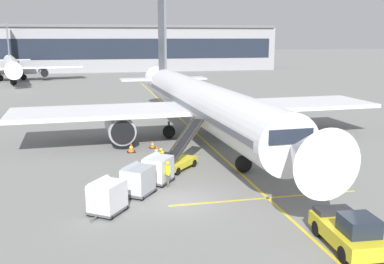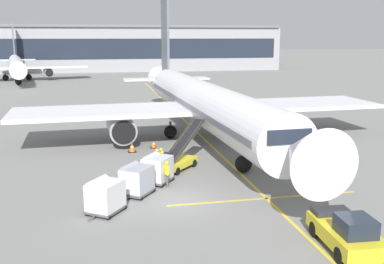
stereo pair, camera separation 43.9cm
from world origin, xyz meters
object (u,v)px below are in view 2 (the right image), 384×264
object	(u,v)px
parked_airplane	(202,103)
safety_cone_nose_mark	(157,151)
ground_crew_by_carts	(161,158)
ground_crew_marshaller	(162,161)
baggage_cart_third	(105,196)
pushback_tug	(347,232)
distant_airplane	(16,66)
baggage_cart_second	(136,179)
safety_cone_wingtip	(132,148)
baggage_cart_lead	(157,168)
safety_cone_engine_keepout	(154,144)
ground_crew_by_loader	(167,172)
belt_loader	(179,157)

from	to	relation	value
parked_airplane	safety_cone_nose_mark	distance (m)	7.94
ground_crew_by_carts	ground_crew_marshaller	size ratio (longest dim) A/B	1.00
baggage_cart_third	safety_cone_nose_mark	xyz separation A→B (m)	(4.45, 11.70, -0.62)
baggage_cart_third	pushback_tug	world-z (taller)	baggage_cart_third
parked_airplane	distant_airplane	world-z (taller)	parked_airplane
baggage_cart_second	safety_cone_wingtip	xyz separation A→B (m)	(0.54, 10.66, -0.62)
ground_crew_by_carts	baggage_cart_lead	bearing A→B (deg)	-104.17
pushback_tug	safety_cone_engine_keepout	bearing A→B (deg)	106.86
parked_airplane	safety_cone_wingtip	distance (m)	8.52
ground_crew_by_loader	safety_cone_wingtip	size ratio (longest dim) A/B	2.24
baggage_cart_lead	ground_crew_marshaller	bearing A→B (deg)	70.44
baggage_cart_lead	ground_crew_by_loader	size ratio (longest dim) A/B	1.54
baggage_cart_lead	baggage_cart_second	distance (m)	2.58
ground_crew_by_carts	ground_crew_marshaller	xyz separation A→B (m)	(-0.03, -0.80, 0.00)
parked_airplane	baggage_cart_second	distance (m)	16.47
baggage_cart_lead	ground_crew_by_loader	xyz separation A→B (m)	(0.55, -0.93, -0.00)
parked_airplane	baggage_cart_third	world-z (taller)	parked_airplane
baggage_cart_third	safety_cone_nose_mark	distance (m)	12.53
baggage_cart_lead	pushback_tug	xyz separation A→B (m)	(7.32, -11.35, -0.17)
baggage_cart_second	safety_cone_engine_keepout	world-z (taller)	baggage_cart_second
baggage_cart_second	ground_crew_by_loader	xyz separation A→B (m)	(2.09, 1.14, -0.00)
baggage_cart_second	ground_crew_by_carts	size ratio (longest dim) A/B	1.54
safety_cone_nose_mark	ground_crew_by_carts	bearing A→B (deg)	-93.71
belt_loader	baggage_cart_lead	xyz separation A→B (m)	(-2.00, -2.96, 0.08)
baggage_cart_third	safety_cone_engine_keepout	distance (m)	14.99
pushback_tug	safety_cone_engine_keepout	size ratio (longest dim) A/B	7.22
baggage_cart_lead	baggage_cart_third	distance (m)	5.80
pushback_tug	safety_cone_wingtip	xyz separation A→B (m)	(-8.34, 19.95, -0.45)
ground_crew_by_loader	ground_crew_marshaller	size ratio (longest dim) A/B	1.00
pushback_tug	safety_cone_wingtip	world-z (taller)	pushback_tug
ground_crew_by_carts	safety_cone_nose_mark	distance (m)	4.61
baggage_cart_second	safety_cone_nose_mark	bearing A→B (deg)	74.82
ground_crew_by_carts	distant_airplane	size ratio (longest dim) A/B	0.05
parked_airplane	distant_airplane	size ratio (longest dim) A/B	1.17
safety_cone_engine_keepout	distant_airplane	world-z (taller)	distant_airplane
pushback_tug	baggage_cart_second	bearing A→B (deg)	133.70
distant_airplane	baggage_cart_third	bearing A→B (deg)	-77.81
pushback_tug	safety_cone_nose_mark	size ratio (longest dim) A/B	5.84
ground_crew_by_loader	distant_airplane	distance (m)	81.15
parked_airplane	distant_airplane	distance (m)	70.30
baggage_cart_lead	safety_cone_wingtip	world-z (taller)	baggage_cart_lead
pushback_tug	ground_crew_marshaller	distance (m)	14.70
baggage_cart_second	distant_airplane	bearing A→B (deg)	103.92
pushback_tug	distant_airplane	bearing A→B (deg)	107.85
safety_cone_engine_keepout	baggage_cart_lead	bearing A→B (deg)	-95.63
pushback_tug	ground_crew_marshaller	world-z (taller)	pushback_tug
safety_cone_engine_keepout	safety_cone_wingtip	world-z (taller)	safety_cone_wingtip
parked_airplane	baggage_cart_second	size ratio (longest dim) A/B	16.78
ground_crew_marshaller	safety_cone_wingtip	distance (m)	7.09
parked_airplane	pushback_tug	bearing A→B (deg)	-86.71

